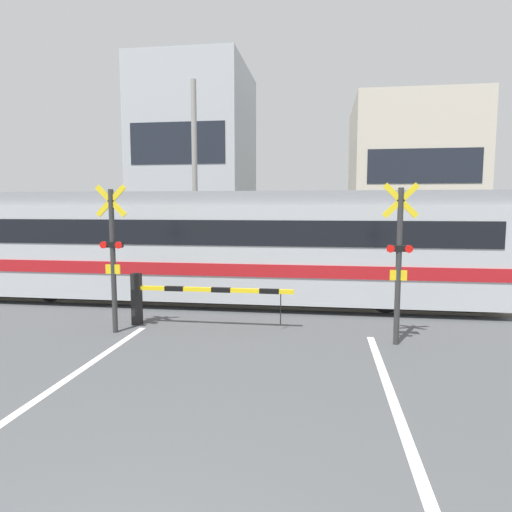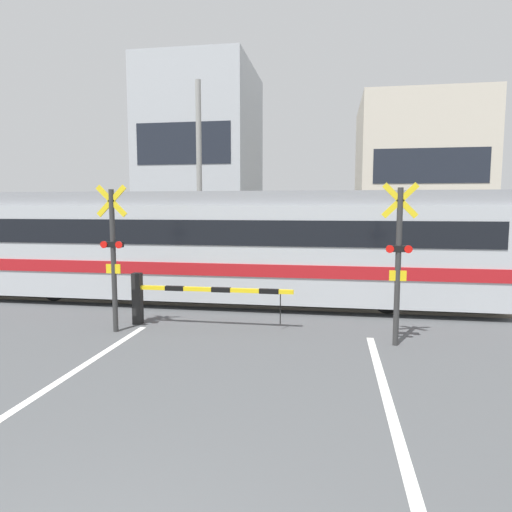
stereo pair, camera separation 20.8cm
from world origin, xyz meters
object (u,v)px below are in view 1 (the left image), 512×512
Objects in this scene: crossing_barrier_near at (174,295)px; pedestrian at (302,247)px; crossing_signal_right at (399,257)px; commuter_train at (215,244)px; crossing_signal_left at (113,252)px; crossing_barrier_far at (333,265)px.

pedestrian is at bearing 74.71° from crossing_barrier_near.
crossing_signal_right reaches higher than crossing_barrier_near.
crossing_signal_right is at bearing -37.52° from commuter_train.
crossing_signal_left is 10.43m from pedestrian.
pedestrian is (-1.19, 3.27, 0.31)m from crossing_barrier_far.
crossing_signal_left is 5.86m from crossing_signal_right.
crossing_barrier_far is 6.67m from crossing_signal_right.
commuter_train is at bearing -137.71° from crossing_barrier_far.
crossing_barrier_near is 9.40m from pedestrian.
commuter_train is 4.04× the size of crossing_barrier_near.
crossing_signal_right reaches higher than pedestrian.
commuter_train reaches higher than crossing_barrier_far.
crossing_barrier_far is 8.12m from crossing_signal_left.
commuter_train is 4.04× the size of crossing_barrier_far.
crossing_barrier_near is 2.09× the size of pedestrian.
crossing_barrier_far is 2.09× the size of pedestrian.
crossing_barrier_far is (3.67, 5.79, 0.00)m from crossing_barrier_near.
pedestrian reaches higher than crossing_barrier_near.
crossing_barrier_near is at bearing -105.29° from pedestrian.
crossing_signal_left is at bearing -147.12° from crossing_barrier_near.
crossing_barrier_near is at bearing 171.55° from crossing_signal_right.
crossing_signal_right is 10.06m from pedestrian.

